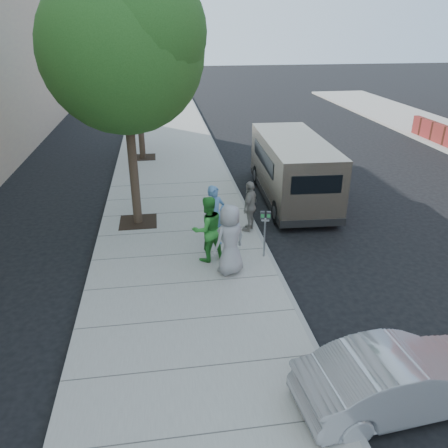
# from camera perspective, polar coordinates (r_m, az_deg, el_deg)

# --- Properties ---
(ground) EXTENTS (120.00, 120.00, 0.00)m
(ground) POSITION_cam_1_polar(r_m,az_deg,el_deg) (12.55, -0.87, -4.21)
(ground) COLOR black
(ground) RESTS_ON ground
(sidewalk) EXTENTS (5.00, 60.00, 0.15)m
(sidewalk) POSITION_cam_1_polar(r_m,az_deg,el_deg) (12.44, -5.45, -4.21)
(sidewalk) COLOR gray
(sidewalk) RESTS_ON ground
(curb_face) EXTENTS (0.12, 60.00, 0.16)m
(curb_face) POSITION_cam_1_polar(r_m,az_deg,el_deg) (12.76, 5.57, -3.43)
(curb_face) COLOR gray
(curb_face) RESTS_ON ground
(tree_near) EXTENTS (4.62, 4.60, 7.53)m
(tree_near) POSITION_cam_1_polar(r_m,az_deg,el_deg) (13.32, -12.95, 21.92)
(tree_near) COLOR black
(tree_near) RESTS_ON sidewalk
(tree_far) EXTENTS (3.92, 3.80, 6.49)m
(tree_far) POSITION_cam_1_polar(r_m,az_deg,el_deg) (20.93, -11.46, 21.09)
(tree_far) COLOR black
(tree_far) RESTS_ON sidewalk
(parking_meter) EXTENTS (0.29, 0.15, 1.36)m
(parking_meter) POSITION_cam_1_polar(r_m,az_deg,el_deg) (11.85, 5.40, -0.03)
(parking_meter) COLOR gray
(parking_meter) RESTS_ON sidewalk
(van) EXTENTS (2.36, 6.35, 2.32)m
(van) POSITION_cam_1_polar(r_m,az_deg,el_deg) (16.35, 8.85, 7.24)
(van) COLOR tan
(van) RESTS_ON ground
(sedan) EXTENTS (3.72, 1.61, 1.19)m
(sedan) POSITION_cam_1_polar(r_m,az_deg,el_deg) (8.42, 22.07, -18.21)
(sedan) COLOR #9EA0A5
(sedan) RESTS_ON ground
(person_officer) EXTENTS (0.78, 0.66, 1.80)m
(person_officer) POSITION_cam_1_polar(r_m,az_deg,el_deg) (12.51, -1.24, 1.07)
(person_officer) COLOR #517EAD
(person_officer) RESTS_ON sidewalk
(person_green_shirt) EXTENTS (1.08, 0.97, 1.83)m
(person_green_shirt) POSITION_cam_1_polar(r_m,az_deg,el_deg) (11.69, -2.15, -0.65)
(person_green_shirt) COLOR green
(person_green_shirt) RESTS_ON sidewalk
(person_gray_shirt) EXTENTS (1.09, 0.97, 1.88)m
(person_gray_shirt) POSITION_cam_1_polar(r_m,az_deg,el_deg) (11.05, 0.78, -2.08)
(person_gray_shirt) COLOR gray
(person_gray_shirt) RESTS_ON sidewalk
(person_striped_polo) EXTENTS (0.83, 1.01, 1.61)m
(person_striped_polo) POSITION_cam_1_polar(r_m,az_deg,el_deg) (13.45, 3.41, 2.34)
(person_striped_polo) COLOR gray
(person_striped_polo) RESTS_ON sidewalk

